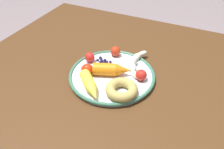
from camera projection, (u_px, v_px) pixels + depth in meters
dining_table at (130, 90)px, 0.87m from camera, size 1.21×0.93×0.70m
plate at (112, 75)px, 0.81m from camera, size 0.30×0.30×0.02m
banana at (135, 62)px, 0.84m from camera, size 0.07×0.18×0.03m
carrot_orange at (112, 70)px, 0.79m from camera, size 0.14×0.09×0.04m
carrot_yellow at (90, 85)px, 0.73m from camera, size 0.12×0.12×0.04m
donut at (122, 90)px, 0.72m from camera, size 0.13×0.13×0.03m
blueberry_pile at (103, 62)px, 0.85m from camera, size 0.06×0.05×0.02m
tomato_near at (141, 75)px, 0.77m from camera, size 0.04×0.04×0.04m
tomato_mid at (87, 70)px, 0.79m from camera, size 0.04×0.04×0.04m
tomato_far at (89, 58)px, 0.85m from camera, size 0.04×0.04×0.04m
tomato_extra at (115, 51)px, 0.88m from camera, size 0.04×0.04×0.04m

